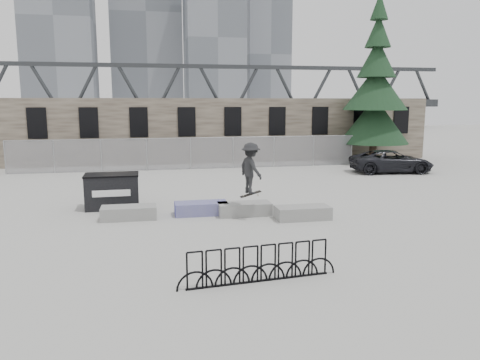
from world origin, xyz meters
name	(u,v)px	position (x,y,z in m)	size (l,w,h in m)	color
ground	(222,215)	(0.00, 0.00, 0.00)	(120.00, 120.00, 0.00)	#A2A19D
stone_wall	(185,130)	(0.00, 16.24, 2.26)	(36.00, 2.58, 4.50)	brown
chainlink_fence	(191,153)	(0.00, 12.50, 1.04)	(22.06, 0.06, 2.02)	gray
planter_far_left	(129,212)	(-3.45, 0.08, 0.26)	(2.00, 0.90, 0.48)	gray
planter_center_left	(201,208)	(-0.76, 0.26, 0.26)	(2.00, 0.90, 0.48)	#323195
planter_center_right	(244,208)	(0.85, -0.16, 0.26)	(2.00, 0.90, 0.48)	gray
planter_offset	(303,212)	(2.83, -1.20, 0.26)	(2.00, 0.90, 0.48)	gray
dumpster	(112,191)	(-4.16, 2.06, 0.71)	(2.16, 1.34, 1.40)	black
bike_rack	(259,264)	(-0.17, -6.79, 0.44)	(4.02, 0.47, 0.90)	black
spruce_tree	(375,96)	(12.87, 13.10, 4.66)	(4.77, 4.77, 11.50)	#38281E
skyline_towers	(151,27)	(-1.01, 93.81, 20.79)	(58.00, 28.00, 48.00)	slate
truss_bridge	(229,102)	(10.00, 55.00, 4.13)	(70.00, 3.00, 9.80)	#2D3033
suv	(391,161)	(11.86, 8.68, 0.68)	(2.26, 4.91, 1.36)	black
skateboarder	(251,168)	(0.96, -0.80, 1.89)	(1.06, 1.36, 1.99)	black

